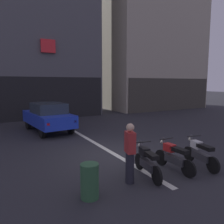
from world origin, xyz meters
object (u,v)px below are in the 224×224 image
Objects in this scene: car_blue_crossing_near at (48,116)px; motorcycle_red_row_left_mid at (174,157)px; person_by_motorcycles at (130,153)px; trash_bin at (90,181)px; motorcycle_black_row_leftmost at (147,161)px; motorcycle_white_row_centre at (200,153)px.

motorcycle_red_row_left_mid is (2.16, -7.59, -0.43)m from car_blue_crossing_near.
person_by_motorcycles is 1.38m from trash_bin.
car_blue_crossing_near is at bearing 98.78° from motorcycle_black_row_leftmost.
car_blue_crossing_near is 2.58× the size of motorcycle_white_row_centre.
trash_bin is at bearing -178.25° from motorcycle_white_row_centre.
motorcycle_black_row_leftmost is 0.99× the size of motorcycle_red_row_left_mid.
car_blue_crossing_near is at bearing 112.19° from motorcycle_white_row_centre.
car_blue_crossing_near reaches higher than motorcycle_white_row_centre.
person_by_motorcycles reaches higher than motorcycle_red_row_left_mid.
car_blue_crossing_near reaches higher than motorcycle_red_row_left_mid.
motorcycle_red_row_left_mid is at bearing 170.68° from motorcycle_white_row_centre.
motorcycle_red_row_left_mid is at bearing -74.12° from car_blue_crossing_near.
motorcycle_black_row_leftmost is (1.16, -7.54, -0.43)m from car_blue_crossing_near.
motorcycle_black_row_leftmost is at bearing 176.84° from motorcycle_red_row_left_mid.
person_by_motorcycles is at bearing -86.39° from car_blue_crossing_near.
motorcycle_black_row_leftmost is 1.94× the size of trash_bin.
motorcycle_white_row_centre is 0.99× the size of person_by_motorcycles.
trash_bin is (-1.97, -0.34, -0.03)m from motorcycle_black_row_leftmost.
car_blue_crossing_near is 7.67m from person_by_motorcycles.
trash_bin is at bearing -174.49° from motorcycle_red_row_left_mid.
motorcycle_red_row_left_mid is 1.73m from person_by_motorcycles.
motorcycle_white_row_centre is (1.00, -0.16, 0.00)m from motorcycle_red_row_left_mid.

